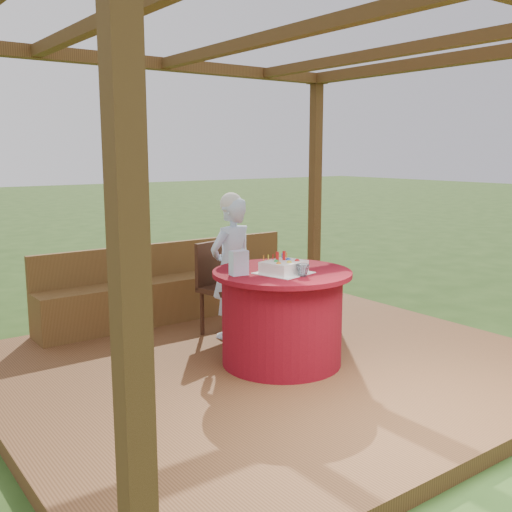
{
  "coord_description": "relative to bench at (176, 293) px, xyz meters",
  "views": [
    {
      "loc": [
        -3.02,
        -3.87,
        1.9
      ],
      "look_at": [
        0.0,
        0.25,
        1.0
      ],
      "focal_mm": 42.0,
      "sensor_mm": 36.0,
      "label": 1
    }
  ],
  "objects": [
    {
      "name": "ground",
      "position": [
        0.0,
        -1.72,
        -0.38
      ],
      "size": [
        60.0,
        60.0,
        0.0
      ],
      "primitive_type": "plane",
      "color": "#264416",
      "rests_on": "ground"
    },
    {
      "name": "bench",
      "position": [
        0.0,
        0.0,
        0.0
      ],
      "size": [
        3.0,
        0.42,
        0.8
      ],
      "color": "brown",
      "rests_on": "deck"
    },
    {
      "name": "pergola",
      "position": [
        0.0,
        -1.72,
        2.02
      ],
      "size": [
        4.5,
        4.0,
        2.72
      ],
      "color": "brown",
      "rests_on": "deck"
    },
    {
      "name": "deck",
      "position": [
        0.0,
        -1.72,
        -0.32
      ],
      "size": [
        4.5,
        4.0,
        0.12
      ],
      "primitive_type": "cube",
      "color": "brown",
      "rests_on": "ground"
    },
    {
      "name": "elderly_woman",
      "position": [
        0.11,
        -0.93,
        0.44
      ],
      "size": [
        0.54,
        0.4,
        1.4
      ],
      "color": "#A3C7F2",
      "rests_on": "deck"
    },
    {
      "name": "table",
      "position": [
        0.03,
        -1.79,
        0.14
      ],
      "size": [
        1.16,
        1.16,
        0.8
      ],
      "color": "maroon",
      "rests_on": "deck"
    },
    {
      "name": "drinking_glass",
      "position": [
        0.02,
        -2.06,
        0.58
      ],
      "size": [
        0.11,
        0.11,
        0.1
      ],
      "primitive_type": "imported",
      "rotation": [
        0.0,
        0.0,
        0.08
      ],
      "color": "white",
      "rests_on": "table"
    },
    {
      "name": "gift_bag",
      "position": [
        -0.36,
        -1.72,
        0.63
      ],
      "size": [
        0.15,
        0.11,
        0.2
      ],
      "primitive_type": "cube",
      "rotation": [
        0.0,
        0.0,
        -0.13
      ],
      "color": "#F29CD6",
      "rests_on": "table"
    },
    {
      "name": "chair",
      "position": [
        0.1,
        -0.77,
        0.24
      ],
      "size": [
        0.55,
        0.55,
        0.9
      ],
      "color": "#3E2113",
      "rests_on": "deck"
    },
    {
      "name": "birthday_cake",
      "position": [
        -0.02,
        -1.88,
        0.59
      ],
      "size": [
        0.45,
        0.45,
        0.17
      ],
      "color": "white",
      "rests_on": "table"
    }
  ]
}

